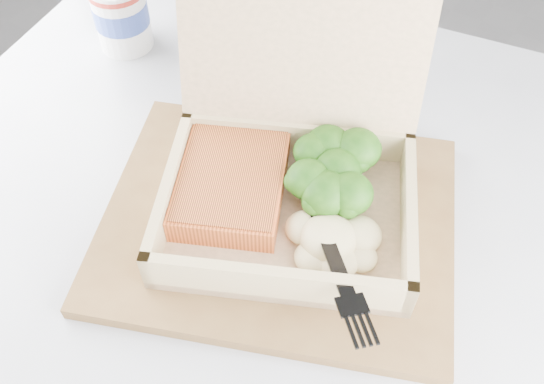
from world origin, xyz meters
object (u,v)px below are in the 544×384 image
Objects in this scene: cafe_table at (257,332)px; serving_tray at (278,221)px; takeout_container at (293,154)px; paper_cup at (121,14)px.

serving_tray is at bearing 78.59° from cafe_table.
serving_tray is (0.01, 0.03, 0.20)m from cafe_table.
cafe_table is 3.06× the size of takeout_container.
cafe_table is 2.84× the size of serving_tray.
serving_tray reaches higher than cafe_table.
takeout_container is 3.64× the size of paper_cup.
serving_tray is 1.08× the size of takeout_container.
paper_cup is at bearing 136.53° from takeout_container.
cafe_table is at bearing -27.80° from paper_cup.
cafe_table is 0.20m from serving_tray.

